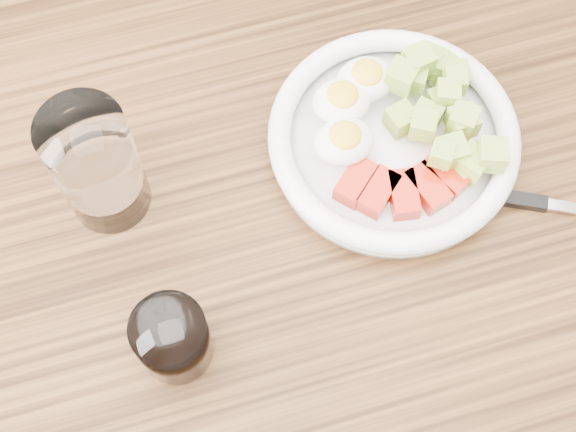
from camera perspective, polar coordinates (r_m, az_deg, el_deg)
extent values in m
plane|color=brown|center=(1.51, 0.48, -12.22)|extent=(4.00, 4.00, 0.00)
cube|color=brown|center=(0.79, 0.90, -1.88)|extent=(1.50, 0.90, 0.04)
cylinder|color=white|center=(0.81, 7.39, 5.02)|extent=(0.24, 0.24, 0.01)
torus|color=white|center=(0.79, 7.54, 5.64)|extent=(0.25, 0.25, 0.02)
cube|color=#B41B0B|center=(0.77, 4.84, 2.43)|extent=(0.05, 0.05, 0.02)
cube|color=#B41B0B|center=(0.77, 6.44, 1.68)|extent=(0.05, 0.05, 0.02)
cube|color=#B41B0B|center=(0.77, 8.21, 1.52)|extent=(0.03, 0.05, 0.02)
cube|color=#B41B0B|center=(0.77, 9.86, 1.96)|extent=(0.04, 0.05, 0.02)
cube|color=#B41B0B|center=(0.78, 11.14, 2.94)|extent=(0.04, 0.05, 0.02)
cube|color=#B41B0B|center=(0.80, 11.86, 4.27)|extent=(0.05, 0.04, 0.02)
ellipsoid|color=white|center=(0.79, 3.84, 8.13)|extent=(0.06, 0.05, 0.03)
ellipsoid|color=yellow|center=(0.78, 3.90, 8.62)|extent=(0.03, 0.03, 0.01)
ellipsoid|color=white|center=(0.81, 5.56, 9.62)|extent=(0.06, 0.05, 0.03)
ellipsoid|color=yellow|center=(0.80, 5.64, 10.12)|extent=(0.03, 0.03, 0.01)
ellipsoid|color=white|center=(0.77, 4.02, 5.30)|extent=(0.06, 0.05, 0.03)
ellipsoid|color=yellow|center=(0.76, 4.09, 5.76)|extent=(0.03, 0.03, 0.01)
cube|color=#A3BB48|center=(0.77, 11.56, 4.50)|extent=(0.03, 0.03, 0.03)
cube|color=#A3BB48|center=(0.80, 8.10, 9.77)|extent=(0.04, 0.04, 0.03)
cube|color=#A3BB48|center=(0.83, 11.68, 9.66)|extent=(0.03, 0.03, 0.03)
cube|color=#A3BB48|center=(0.78, 12.96, 3.67)|extent=(0.04, 0.04, 0.03)
cube|color=#A3BB48|center=(0.80, 11.28, 8.49)|extent=(0.03, 0.03, 0.02)
cube|color=#A3BB48|center=(0.83, 9.97, 10.79)|extent=(0.03, 0.03, 0.02)
cube|color=#A3BB48|center=(0.81, 8.94, 9.64)|extent=(0.03, 0.03, 0.02)
cube|color=#A3BB48|center=(0.81, 11.78, 9.38)|extent=(0.03, 0.03, 0.02)
cube|color=#A3BB48|center=(0.80, 9.75, 6.83)|extent=(0.04, 0.04, 0.03)
cube|color=#A3BB48|center=(0.83, 10.18, 10.74)|extent=(0.04, 0.04, 0.03)
cube|color=#A3BB48|center=(0.81, 9.25, 10.81)|extent=(0.03, 0.03, 0.03)
cube|color=#A3BB48|center=(0.79, 12.33, 3.17)|extent=(0.03, 0.03, 0.02)
cube|color=#A3BB48|center=(0.83, 11.47, 10.05)|extent=(0.03, 0.03, 0.02)
cube|color=#A3BB48|center=(0.80, 12.32, 6.56)|extent=(0.03, 0.03, 0.03)
cube|color=#A3BB48|center=(0.80, 8.02, 6.82)|extent=(0.03, 0.03, 0.03)
cube|color=#A3BB48|center=(0.79, 9.58, 6.41)|extent=(0.03, 0.03, 0.02)
cube|color=#A3BB48|center=(0.82, 10.73, 8.06)|extent=(0.02, 0.02, 0.02)
cube|color=#A3BB48|center=(0.77, 14.31, 4.24)|extent=(0.03, 0.03, 0.03)
cube|color=#A3BB48|center=(0.76, 10.87, 4.33)|extent=(0.03, 0.03, 0.02)
cube|color=#A3BB48|center=(0.80, 12.33, 6.72)|extent=(0.04, 0.04, 0.03)
cube|color=#A3BB48|center=(0.84, 10.92, 10.01)|extent=(0.03, 0.03, 0.02)
cube|color=black|center=(0.81, 14.36, 1.38)|extent=(0.10, 0.06, 0.01)
cylinder|color=white|center=(0.74, -13.46, 3.49)|extent=(0.08, 0.08, 0.14)
cylinder|color=white|center=(0.71, -8.21, -8.65)|extent=(0.07, 0.07, 0.07)
cylinder|color=black|center=(0.71, -8.19, -8.69)|extent=(0.06, 0.06, 0.06)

